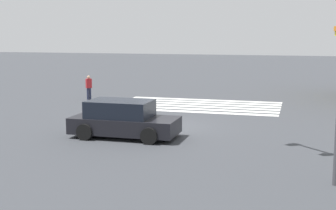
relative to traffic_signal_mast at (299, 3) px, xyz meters
name	(u,v)px	position (x,y,z in m)	size (l,w,h in m)	color
ground_plane	(168,126)	(5.80, -5.80, -5.28)	(146.50, 146.50, 0.00)	#3D3F44
crosswalk_markings	(198,105)	(5.80, -12.49, -5.27)	(9.90, 5.35, 0.01)	silver
traffic_signal_mast	(299,3)	(0.00, 0.00, 0.00)	(3.89, 3.89, 7.23)	#47474C
car_3	(123,120)	(6.99, -3.05, -4.52)	(4.50, 2.20, 1.57)	black
pedestrian	(89,86)	(13.26, -13.02, -4.39)	(0.41, 0.41, 1.59)	#232842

